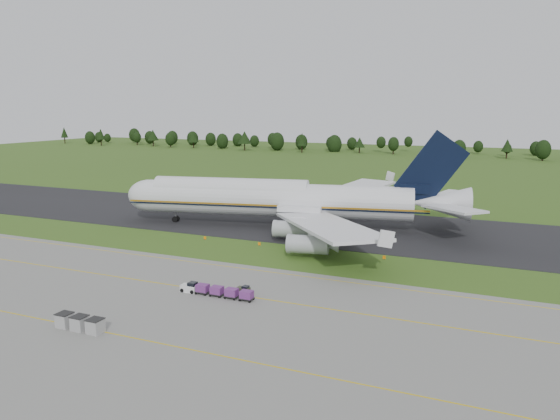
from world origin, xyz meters
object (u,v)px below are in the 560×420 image
at_px(aircraft, 282,199).
at_px(utility_cart, 243,291).
at_px(uld_row, 80,323).
at_px(edge_markers, 288,247).
at_px(baggage_train, 215,291).

relative_size(aircraft, utility_cart, 42.61).
height_order(uld_row, edge_markers, uld_row).
bearing_deg(utility_cart, edge_markers, 98.43).
height_order(aircraft, uld_row, aircraft).
bearing_deg(uld_row, baggage_train, 62.17).
xyz_separation_m(aircraft, utility_cart, (12.78, -44.01, -5.75)).
distance_m(aircraft, baggage_train, 47.52).
bearing_deg(uld_row, aircraft, 90.37).
distance_m(utility_cart, edge_markers, 26.93).
relative_size(baggage_train, edge_markers, 0.31).
xyz_separation_m(baggage_train, utility_cart, (3.36, 2.24, -0.26)).
bearing_deg(edge_markers, aircraft, 116.94).
bearing_deg(aircraft, uld_row, -89.63).
xyz_separation_m(utility_cart, uld_row, (-12.38, -19.33, 0.39)).
relative_size(uld_row, edge_markers, 0.18).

